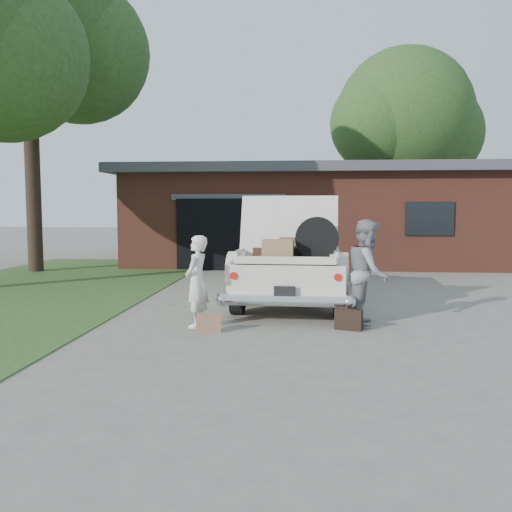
{
  "coord_description": "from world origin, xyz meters",
  "views": [
    {
      "loc": [
        0.8,
        -8.44,
        1.9
      ],
      "look_at": [
        0.0,
        0.6,
        1.1
      ],
      "focal_mm": 38.0,
      "sensor_mm": 36.0,
      "label": 1
    }
  ],
  "objects": [
    {
      "name": "sedan",
      "position": [
        0.59,
        2.78,
        0.78
      ],
      "size": [
        2.23,
        5.35,
        2.13
      ],
      "rotation": [
        0.0,
        0.0,
        -0.03
      ],
      "color": "silver",
      "rests_on": "ground"
    },
    {
      "name": "tree_back",
      "position": [
        -7.17,
        7.15,
        7.1
      ],
      "size": [
        6.5,
        5.65,
        10.25
      ],
      "color": "#38281E",
      "rests_on": "ground"
    },
    {
      "name": "woman_right",
      "position": [
        1.84,
        0.46,
        0.86
      ],
      "size": [
        0.78,
        0.94,
        1.72
      ],
      "primitive_type": "imported",
      "rotation": [
        0.0,
        0.0,
        1.4
      ],
      "color": "gray",
      "rests_on": "ground"
    },
    {
      "name": "suitcase_right",
      "position": [
        1.51,
        0.0,
        0.16
      ],
      "size": [
        0.45,
        0.27,
        0.33
      ],
      "primitive_type": "cube",
      "rotation": [
        0.0,
        0.0,
        -0.33
      ],
      "color": "black",
      "rests_on": "ground"
    },
    {
      "name": "woman_left",
      "position": [
        -0.9,
        0.03,
        0.74
      ],
      "size": [
        0.44,
        0.59,
        1.47
      ],
      "primitive_type": "imported",
      "rotation": [
        0.0,
        0.0,
        -1.75
      ],
      "color": "white",
      "rests_on": "ground"
    },
    {
      "name": "tree_right",
      "position": [
        5.51,
        17.66,
        5.89
      ],
      "size": [
        7.26,
        6.31,
        9.31
      ],
      "color": "#38281E",
      "rests_on": "ground"
    },
    {
      "name": "ground",
      "position": [
        0.0,
        0.0,
        0.0
      ],
      "size": [
        90.0,
        90.0,
        0.0
      ],
      "primitive_type": "plane",
      "color": "gray",
      "rests_on": "ground"
    },
    {
      "name": "grass_strip",
      "position": [
        -5.5,
        3.0,
        0.01
      ],
      "size": [
        6.0,
        16.0,
        0.02
      ],
      "primitive_type": "cube",
      "color": "#2D4C1E",
      "rests_on": "ground"
    },
    {
      "name": "house",
      "position": [
        0.98,
        11.47,
        1.67
      ],
      "size": [
        12.8,
        7.8,
        3.3
      ],
      "color": "brown",
      "rests_on": "ground"
    },
    {
      "name": "suitcase_left",
      "position": [
        -0.64,
        -0.36,
        0.15
      ],
      "size": [
        0.39,
        0.18,
        0.29
      ],
      "primitive_type": "cube",
      "rotation": [
        0.0,
        0.0,
        0.16
      ],
      "color": "#A06E51",
      "rests_on": "ground"
    }
  ]
}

